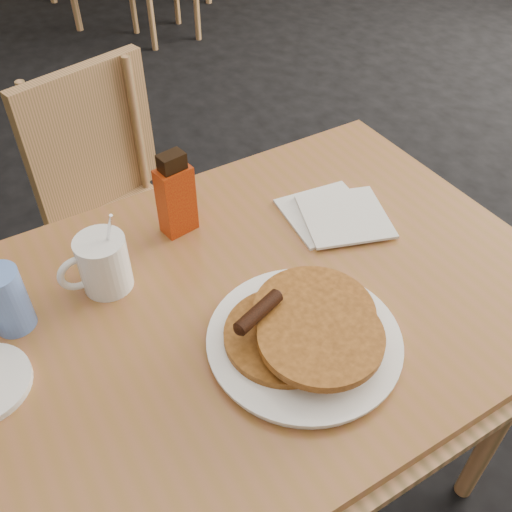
{
  "coord_description": "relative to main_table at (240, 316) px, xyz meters",
  "views": [
    {
      "loc": [
        -0.36,
        -0.61,
        1.51
      ],
      "look_at": [
        0.03,
        0.03,
        0.8
      ],
      "focal_mm": 40.0,
      "sensor_mm": 36.0,
      "label": 1
    }
  ],
  "objects": [
    {
      "name": "napkin_stack",
      "position": [
        0.29,
        0.1,
        0.05
      ],
      "size": [
        0.22,
        0.23,
        0.01
      ],
      "rotation": [
        0.0,
        0.0,
        -0.12
      ],
      "color": "silver",
      "rests_on": "main_table"
    },
    {
      "name": "coffee_mug",
      "position": [
        -0.19,
        0.16,
        0.1
      ],
      "size": [
        0.13,
        0.09,
        0.17
      ],
      "rotation": [
        0.0,
        0.0,
        0.03
      ],
      "color": "white",
      "rests_on": "main_table"
    },
    {
      "name": "blue_tumbler",
      "position": [
        -0.35,
        0.15,
        0.1
      ],
      "size": [
        0.07,
        0.07,
        0.12
      ],
      "primitive_type": "cylinder",
      "rotation": [
        0.0,
        0.0,
        -0.02
      ],
      "color": "#5B81D6",
      "rests_on": "main_table"
    },
    {
      "name": "pancake_plate",
      "position": [
        0.04,
        -0.14,
        0.07
      ],
      "size": [
        0.32,
        0.32,
        0.09
      ],
      "rotation": [
        0.0,
        0.0,
        -0.1
      ],
      "color": "white",
      "rests_on": "main_table"
    },
    {
      "name": "chair_main_far",
      "position": [
        -0.01,
        0.73,
        -0.2
      ],
      "size": [
        0.47,
        0.48,
        0.86
      ],
      "rotation": [
        0.0,
        0.0,
        0.25
      ],
      "color": "tan",
      "rests_on": "floor"
    },
    {
      "name": "syrup_bottle",
      "position": [
        -0.01,
        0.23,
        0.13
      ],
      "size": [
        0.07,
        0.05,
        0.18
      ],
      "rotation": [
        0.0,
        0.0,
        0.15
      ],
      "color": "maroon",
      "rests_on": "main_table"
    },
    {
      "name": "main_table",
      "position": [
        0.0,
        0.0,
        0.0
      ],
      "size": [
        1.2,
        0.81,
        0.75
      ],
      "rotation": [
        0.0,
        0.0,
        0.0
      ],
      "color": "brown",
      "rests_on": "floor"
    },
    {
      "name": "floor",
      "position": [
        0.03,
        0.01,
        -0.71
      ],
      "size": [
        10.0,
        10.0,
        0.0
      ],
      "primitive_type": "plane",
      "color": "black",
      "rests_on": "ground"
    }
  ]
}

